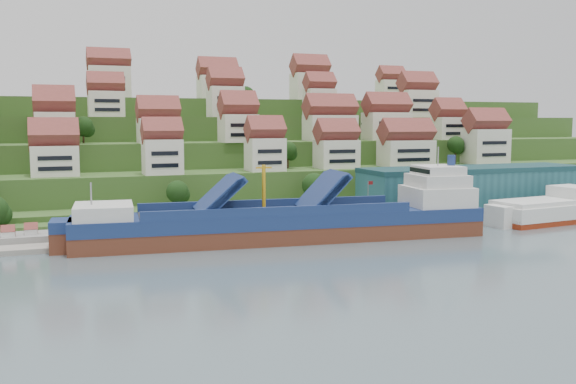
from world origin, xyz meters
name	(u,v)px	position (x,y,z in m)	size (l,w,h in m)	color
ground	(312,238)	(0.00, 0.00, 0.00)	(300.00, 300.00, 0.00)	slate
quay	(365,217)	(20.00, 15.00, 1.10)	(180.00, 14.00, 2.20)	gray
pebble_beach	(9,244)	(-58.00, 12.00, 0.50)	(45.00, 20.00, 1.00)	gray
hillside	(200,158)	(0.00, 103.55, 10.66)	(260.00, 128.00, 31.00)	#2D4C1E
hillside_village	(241,119)	(2.84, 60.65, 24.35)	(159.16, 64.41, 29.57)	white
hillside_trees	(226,148)	(-5.93, 45.19, 16.85)	(144.33, 62.81, 31.81)	#1A3B13
warehouse	(473,186)	(52.00, 17.00, 7.20)	(60.00, 15.00, 10.00)	#245B64
flagpole	(368,196)	(18.11, 10.00, 6.88)	(1.28, 0.16, 8.00)	gray
cargo_ship	(296,223)	(-4.16, -1.15, 3.45)	(83.12, 20.40, 18.30)	brown
second_ship	(552,211)	(61.32, -0.91, 2.70)	(31.98, 15.00, 8.94)	maroon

